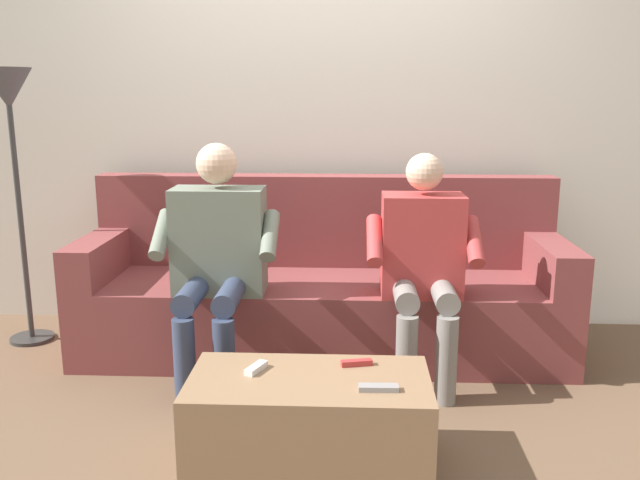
# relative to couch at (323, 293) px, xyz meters

# --- Properties ---
(ground_plane) EXTENTS (8.00, 8.00, 0.00)m
(ground_plane) POSITION_rel_couch_xyz_m (0.00, 0.74, -0.31)
(ground_plane) COLOR brown
(back_wall) EXTENTS (5.66, 0.06, 2.45)m
(back_wall) POSITION_rel_couch_xyz_m (0.00, -0.49, 0.91)
(back_wall) COLOR beige
(back_wall) RESTS_ON ground
(couch) EXTENTS (2.58, 0.76, 0.93)m
(couch) POSITION_rel_couch_xyz_m (0.00, 0.00, 0.00)
(couch) COLOR brown
(couch) RESTS_ON ground
(coffee_table) EXTENTS (0.91, 0.46, 0.35)m
(coffee_table) POSITION_rel_couch_xyz_m (0.00, 1.19, -0.14)
(coffee_table) COLOR #8C6B4C
(coffee_table) RESTS_ON ground
(person_left_seated) EXTENTS (0.54, 0.51, 1.11)m
(person_left_seated) POSITION_rel_couch_xyz_m (-0.50, 0.38, 0.31)
(person_left_seated) COLOR #B23838
(person_left_seated) RESTS_ON ground
(person_right_seated) EXTENTS (0.60, 0.58, 1.16)m
(person_right_seated) POSITION_rel_couch_xyz_m (0.50, 0.39, 0.33)
(person_right_seated) COLOR slate
(person_right_seated) RESTS_ON ground
(remote_gray) EXTENTS (0.14, 0.05, 0.02)m
(remote_gray) POSITION_rel_couch_xyz_m (-0.25, 1.29, 0.05)
(remote_gray) COLOR gray
(remote_gray) RESTS_ON coffee_table
(remote_red) EXTENTS (0.13, 0.06, 0.02)m
(remote_red) POSITION_rel_couch_xyz_m (-0.18, 1.07, 0.05)
(remote_red) COLOR #B73333
(remote_red) RESTS_ON coffee_table
(remote_white) EXTENTS (0.08, 0.12, 0.02)m
(remote_white) POSITION_rel_couch_xyz_m (0.21, 1.14, 0.05)
(remote_white) COLOR white
(remote_white) RESTS_ON coffee_table
(floor_lamp) EXTENTS (0.26, 0.26, 1.52)m
(floor_lamp) POSITION_rel_couch_xyz_m (1.67, -0.03, 0.95)
(floor_lamp) COLOR #2D2D2D
(floor_lamp) RESTS_ON ground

